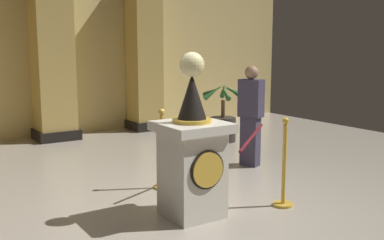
{
  "coord_description": "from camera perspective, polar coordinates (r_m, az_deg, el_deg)",
  "views": [
    {
      "loc": [
        -2.73,
        -4.42,
        1.89
      ],
      "look_at": [
        -0.03,
        -0.29,
        1.08
      ],
      "focal_mm": 43.21,
      "sensor_mm": 36.0,
      "label": 1
    }
  ],
  "objects": [
    {
      "name": "pedestal_clock",
      "position": [
        5.07,
        0.03,
        -4.34
      ],
      "size": [
        0.72,
        0.72,
        1.82
      ],
      "color": "beige",
      "rests_on": "ground_plane"
    },
    {
      "name": "stanchion_far",
      "position": [
        6.15,
        -3.7,
        -4.99
      ],
      "size": [
        0.24,
        0.24,
        1.07
      ],
      "color": "gold",
      "rests_on": "ground_plane"
    },
    {
      "name": "potted_palm_right",
      "position": [
        9.14,
        3.84,
        -0.31
      ],
      "size": [
        0.87,
        0.8,
        1.18
      ],
      "color": "#2D2823",
      "rests_on": "ground_plane"
    },
    {
      "name": "stanchion_near",
      "position": [
        5.57,
        11.27,
        -6.69
      ],
      "size": [
        0.24,
        0.24,
        1.06
      ],
      "color": "gold",
      "rests_on": "ground_plane"
    },
    {
      "name": "back_wall",
      "position": [
        10.05,
        -17.61,
        8.3
      ],
      "size": [
        12.36,
        0.16,
        3.6
      ],
      "primitive_type": "cube",
      "color": "tan",
      "rests_on": "ground_plane"
    },
    {
      "name": "velvet_rope",
      "position": [
        5.72,
        3.44,
        -1.86
      ],
      "size": [
        1.15,
        1.16,
        0.22
      ],
      "color": "#591419"
    },
    {
      "name": "column_centre_rear",
      "position": [
        9.65,
        -16.91,
        7.81
      ],
      "size": [
        0.86,
        0.86,
        3.45
      ],
      "color": "black",
      "rests_on": "ground_plane"
    },
    {
      "name": "ground_plane",
      "position": [
        5.52,
        -1.4,
        -10.74
      ],
      "size": [
        12.36,
        12.36,
        0.0
      ],
      "primitive_type": "plane",
      "color": "#9E9384"
    },
    {
      "name": "column_right",
      "position": [
        10.42,
        -5.93,
        8.23
      ],
      "size": [
        0.76,
        0.76,
        3.45
      ],
      "color": "black",
      "rests_on": "ground_plane"
    },
    {
      "name": "bystander_guest",
      "position": [
        7.25,
        7.27,
        0.78
      ],
      "size": [
        0.34,
        0.42,
        1.58
      ],
      "color": "#383347",
      "rests_on": "ground_plane"
    }
  ]
}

